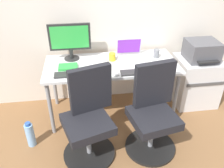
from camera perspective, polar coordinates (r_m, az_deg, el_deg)
ground_plane at (r=3.11m, az=-0.13°, el=-6.74°), size 5.28×5.28×0.00m
back_wall at (r=2.92m, az=-1.34°, el=19.15°), size 4.40×0.04×2.60m
desk at (r=2.76m, az=-0.14°, el=3.75°), size 1.54×0.67×0.71m
office_chair_left at (r=2.35m, az=-5.65°, el=-8.55°), size 0.55×0.55×0.94m
office_chair_right at (r=2.44m, az=9.91°, el=-7.07°), size 0.54×0.54×0.94m
side_cabinet at (r=3.33m, az=19.61°, el=0.75°), size 0.54×0.50×0.64m
printer at (r=3.14m, az=21.05°, el=7.65°), size 0.38×0.40×0.24m
water_bottle_on_floor at (r=2.72m, az=-19.31°, el=-11.55°), size 0.09×0.09×0.31m
desktop_monitor at (r=2.79m, az=-10.22°, el=10.69°), size 0.48×0.18×0.43m
open_laptop at (r=2.86m, az=4.37°, el=7.41°), size 0.31×0.26×0.23m
keyboard_by_monitor at (r=2.52m, az=-10.12°, el=2.32°), size 0.34×0.12×0.02m
keyboard_by_laptop at (r=2.54m, az=5.89°, el=2.88°), size 0.34×0.12×0.02m
mouse_by_monitor at (r=2.49m, az=1.07°, el=2.59°), size 0.06×0.10×0.03m
mouse_by_laptop at (r=2.55m, az=-4.63°, el=3.23°), size 0.06×0.10×0.03m
coffee_mug at (r=2.79m, az=0.05°, el=6.64°), size 0.08×0.08×0.09m
pen_cup at (r=2.91m, az=10.75°, el=7.33°), size 0.07×0.07×0.10m
notebook at (r=2.68m, az=-10.67°, el=4.15°), size 0.21×0.15×0.03m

